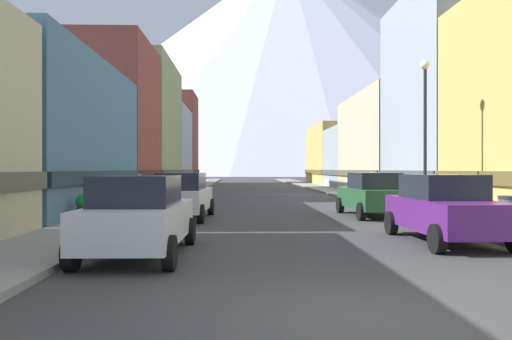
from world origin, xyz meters
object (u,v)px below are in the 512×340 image
Objects in this scene: car_left_1 at (182,196)px; potted_plant_1 at (402,192)px; car_right_0 at (445,208)px; potted_plant_2 at (83,207)px; streetlamp_right at (425,114)px; pedestrian_1 at (140,192)px; trash_bin_right at (509,212)px; car_left_0 at (139,216)px; potted_plant_0 at (460,199)px; pedestrian_0 at (372,186)px; car_right_1 at (372,194)px.

potted_plant_1 is at bearing 32.18° from car_left_1.
car_right_0 is 11.70m from potted_plant_2.
streetlamp_right reaches higher than potted_plant_1.
pedestrian_1 is at bearing 157.27° from streetlamp_right.
trash_bin_right is (10.15, -4.80, -0.26)m from car_left_1.
potted_plant_1 is (10.80, 6.80, -0.22)m from car_left_1.
car_left_0 and car_right_0 have the same top height.
streetlamp_right is at bearing 74.22° from car_right_0.
potted_plant_0 is 14.11m from potted_plant_2.
potted_plant_1 is 16.46m from potted_plant_2.
car_right_0 reaches higher than pedestrian_0.
pedestrian_1 reaches higher than potted_plant_0.
car_right_1 is 3.32m from potted_plant_0.
pedestrian_0 is (2.45, 9.14, -0.01)m from car_right_1.
streetlamp_right is at bearing -155.34° from potted_plant_0.
potted_plant_1 is at bearing 77.83° from streetlamp_right.
car_left_1 reaches higher than pedestrian_1.
pedestrian_0 is (-0.75, 3.13, 0.21)m from potted_plant_1.
car_left_1 is 12.77m from potted_plant_1.
car_right_1 is 3.82m from streetlamp_right.
streetlamp_right reaches higher than trash_bin_right.
potted_plant_2 is 0.15× the size of streetlamp_right.
potted_plant_0 is at bearing -85.72° from pedestrian_0.
pedestrian_1 is at bearing -154.66° from pedestrian_0.
car_left_1 is at bearing -174.12° from car_right_1.
car_left_1 is at bearing -147.82° from potted_plant_1.
car_left_0 is 12.12m from streetlamp_right.
potted_plant_0 is (3.20, 6.24, -0.16)m from car_right_0.
streetlamp_right is (1.55, -1.63, 3.09)m from car_right_1.
car_left_1 is 4.61× the size of potted_plant_1.
streetlamp_right is at bearing -46.57° from car_right_1.
car_right_1 is (7.60, 8.97, 0.00)m from car_left_0.
pedestrian_0 is at bearing 44.64° from car_left_1.
car_left_1 is 1.01× the size of car_right_0.
potted_plant_0 is 6.89m from potted_plant_1.
car_right_0 is at bearing -45.83° from pedestrian_1.
car_left_0 is at bearing -119.03° from pedestrian_0.
potted_plant_0 is 0.17× the size of streetlamp_right.
potted_plant_0 reaches higher than potted_plant_2.
pedestrian_1 is (-2.45, 12.19, -0.04)m from car_left_0.
pedestrian_0 reaches higher than potted_plant_0.
pedestrian_1 is (-2.45, 4.01, -0.04)m from car_left_1.
streetlamp_right is at bearing 4.63° from potted_plant_2.
pedestrian_0 reaches higher than pedestrian_1.
car_left_0 is at bearing -166.36° from car_right_0.
streetlamp_right is at bearing -5.31° from car_left_1.
pedestrian_0 is at bearing 41.64° from potted_plant_2.
pedestrian_1 reaches higher than trash_bin_right.
pedestrian_1 is (-12.50, -5.92, -0.04)m from pedestrian_0.
potted_plant_1 is at bearing 62.00° from car_right_1.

